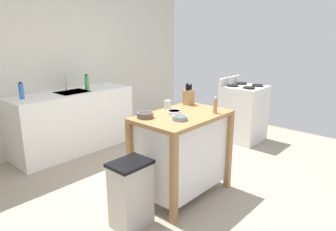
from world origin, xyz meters
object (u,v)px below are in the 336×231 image
Objects in this scene: bowl_ceramic_wide at (180,118)px; drinking_cup at (168,105)px; pepper_grinder at (215,105)px; stove at (243,113)px; trash_bin at (131,194)px; bottle_dish_soap at (21,91)px; bowl_ceramic_small at (145,115)px; knife_block at (189,97)px; bottle_spray_cleaner at (87,82)px; sink_faucet at (66,83)px; kitchen_island at (182,151)px; bowl_stoneware_deep at (174,113)px.

bowl_ceramic_wide is 1.37× the size of drinking_cup.
pepper_grinder is 1.92m from stove.
bottle_dish_soap is at bearing 89.79° from trash_bin.
drinking_cup is at bearing -67.49° from bottle_dish_soap.
drinking_cup reaches higher than bowl_ceramic_small.
pepper_grinder is at bearing -104.73° from knife_block.
knife_block is at bearing 75.27° from pepper_grinder.
pepper_grinder reaches higher than bowl_ceramic_small.
pepper_grinder is (0.61, -0.42, 0.05)m from bowl_ceramic_small.
bottle_spray_cleaner reaches higher than pepper_grinder.
trash_bin is at bearing -172.15° from stove.
knife_block reaches higher than sink_faucet.
pepper_grinder is at bearing -88.16° from bottle_spray_cleaner.
stove is at bearing 10.40° from kitchen_island.
pepper_grinder is 0.28× the size of trash_bin.
bottle_dish_soap is (-0.76, 1.84, 0.03)m from drinking_cup.
stove reaches higher than bowl_ceramic_wide.
kitchen_island is at bearing 140.24° from pepper_grinder.
bowl_ceramic_small is at bearing -106.79° from bottle_spray_cleaner.
drinking_cup is (0.09, 0.17, 0.03)m from bowl_stoneware_deep.
bowl_ceramic_wide is 0.15× the size of stove.
kitchen_island is 0.47m from bowl_ceramic_wide.
stove is (2.75, 0.38, 0.13)m from trash_bin.
stove reaches higher than kitchen_island.
bowl_stoneware_deep is (0.11, 0.17, -0.00)m from bowl_ceramic_wide.
drinking_cup is 0.62× the size of pepper_grinder.
knife_block is at bearing 20.29° from bowl_stoneware_deep.
sink_faucet is at bearing 92.16° from drinking_cup.
drinking_cup is (0.03, 0.23, 0.45)m from kitchen_island.
bottle_spray_cleaner is 0.93m from bottle_dish_soap.
kitchen_island is 6.85× the size of bowl_ceramic_wide.
bowl_ceramic_wide is (0.17, -0.31, -0.01)m from bowl_ceramic_small.
knife_block is 0.73m from bowl_ceramic_small.
pepper_grinder is at bearing -82.53° from sink_faucet.
bowl_stoneware_deep is at bearing -26.91° from bowl_ceramic_small.
bottle_spray_cleaner is at bearing 84.52° from drinking_cup.
sink_faucet reaches higher than pepper_grinder.
sink_faucet is at bearing 97.47° from pepper_grinder.
bowl_ceramic_small is at bearing 118.37° from bowl_ceramic_wide.
stove is (2.08, 0.31, -0.48)m from bowl_stoneware_deep.
pepper_grinder is 2.49m from bottle_dish_soap.
sink_faucet is (-0.05, 2.16, 0.49)m from kitchen_island.
knife_block is at bearing -77.54° from sink_faucet.
bottle_spray_cleaner reaches higher than stove.
bottle_dish_soap is (-0.69, -0.10, -0.01)m from sink_faucet.
knife_block is 1.73× the size of bowl_ceramic_wide.
bottle_dish_soap is (-0.39, 1.87, 0.05)m from bowl_ceramic_small.
bowl_ceramic_small is at bearing 153.09° from bowl_stoneware_deep.
bottle_spray_cleaner is (0.37, 2.09, 0.06)m from bowl_ceramic_wide.
bottle_spray_cleaner is at bearing 82.31° from bowl_stoneware_deep.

